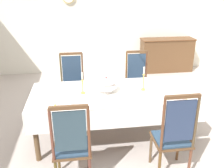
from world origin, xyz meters
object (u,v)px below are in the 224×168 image
object	(u,v)px
chair_south_a	(72,144)
bowl_near_left	(65,105)
chair_north_a	(73,84)
spoon_secondary	(186,98)
bowl_far_left	(84,83)
soup_tureen	(106,85)
chair_south_b	(174,135)
candlestick_west	(83,85)
dining_table	(113,96)
bowl_near_right	(179,99)
spoon_primary	(55,106)
sideboard	(166,55)
candlestick_east	(143,81)
chair_north_b	(138,81)

from	to	relation	value
chair_south_a	bowl_near_left	bearing A→B (deg)	97.96
chair_north_a	spoon_secondary	distance (m)	2.05
chair_north_a	bowl_far_left	bearing A→B (deg)	108.56
spoon_secondary	bowl_far_left	bearing A→B (deg)	141.82
chair_north_a	bowl_far_left	distance (m)	0.64
soup_tureen	chair_south_b	bearing A→B (deg)	-52.81
candlestick_west	spoon_secondary	distance (m)	1.46
dining_table	bowl_near_right	xyz separation A→B (m)	(0.85, -0.41, 0.10)
bowl_near_left	bowl_far_left	world-z (taller)	bowl_near_left
soup_tureen	spoon_secondary	size ratio (longest dim) A/B	1.71
chair_north_a	spoon_secondary	bearing A→B (deg)	140.23
chair_north_a	chair_south_a	bearing A→B (deg)	90.00
bowl_near_right	dining_table	bearing A→B (deg)	154.19
chair_north_a	spoon_primary	size ratio (longest dim) A/B	6.33
chair_north_a	soup_tureen	distance (m)	1.10
candlestick_west	bowl_far_left	world-z (taller)	candlestick_west
chair_south_a	bowl_near_right	world-z (taller)	chair_south_a
bowl_near_right	sideboard	xyz separation A→B (m)	(1.08, 3.44, -0.35)
sideboard	candlestick_east	bearing A→B (deg)	64.07
chair_south_a	soup_tureen	bearing A→B (deg)	61.10
bowl_far_left	sideboard	bearing A→B (deg)	48.77
bowl_far_left	spoon_secondary	bearing A→B (deg)	-28.14
dining_table	bowl_far_left	bearing A→B (deg)	140.22
candlestick_east	dining_table	bearing A→B (deg)	180.00
dining_table	chair_north_a	bearing A→B (deg)	123.72
chair_south_b	candlestick_west	bearing A→B (deg)	138.46
chair_north_b	sideboard	distance (m)	2.50
chair_north_a	chair_south_b	xyz separation A→B (m)	(1.21, -1.85, 0.01)
bowl_near_left	spoon_secondary	bearing A→B (deg)	0.11
candlestick_east	spoon_secondary	size ratio (longest dim) A/B	2.07
candlestick_east	sideboard	size ratio (longest dim) A/B	0.25
chair_south_b	chair_north_b	xyz separation A→B (m)	(0.00, 1.85, -0.01)
chair_north_b	bowl_near_left	distance (m)	1.85
candlestick_east	sideboard	world-z (taller)	candlestick_east
soup_tureen	bowl_near_left	bearing A→B (deg)	-146.51
candlestick_east	spoon_primary	bearing A→B (deg)	-164.18
soup_tureen	sideboard	size ratio (longest dim) A/B	0.21
chair_south_a	soup_tureen	world-z (taller)	chair_south_a
chair_north_b	dining_table	bearing A→B (deg)	57.18
dining_table	candlestick_east	xyz separation A→B (m)	(0.45, -0.00, 0.23)
dining_table	chair_north_a	world-z (taller)	chair_north_a
chair_south_a	chair_south_b	world-z (taller)	chair_south_b
chair_south_a	chair_north_a	xyz separation A→B (m)	(-0.00, 1.85, 0.00)
spoon_primary	spoon_secondary	distance (m)	1.78
soup_tureen	sideboard	xyz separation A→B (m)	(2.03, 3.03, -0.44)
chair_north_a	bowl_near_right	xyz separation A→B (m)	(1.46, -1.33, 0.23)
dining_table	chair_south_a	size ratio (longest dim) A/B	2.15
candlestick_east	spoon_secondary	bearing A→B (deg)	-37.23
chair_south_b	candlestick_east	bearing A→B (deg)	98.98
chair_south_b	bowl_near_left	world-z (taller)	chair_south_b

